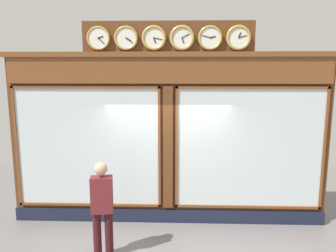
{
  "coord_description": "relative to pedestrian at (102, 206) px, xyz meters",
  "views": [
    {
      "loc": [
        -0.23,
        6.57,
        3.22
      ],
      "look_at": [
        0.0,
        0.0,
        2.07
      ],
      "focal_mm": 35.37,
      "sensor_mm": 36.0,
      "label": 1
    }
  ],
  "objects": [
    {
      "name": "shop_facade",
      "position": [
        -1.07,
        -1.48,
        0.89
      ],
      "size": [
        6.64,
        0.42,
        4.12
      ],
      "color": "#5B3319",
      "rests_on": "ground_plane"
    },
    {
      "name": "pedestrian",
      "position": [
        0.0,
        0.0,
        0.0
      ],
      "size": [
        0.39,
        0.27,
        1.69
      ],
      "color": "#3A1316",
      "rests_on": "ground_plane"
    }
  ]
}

